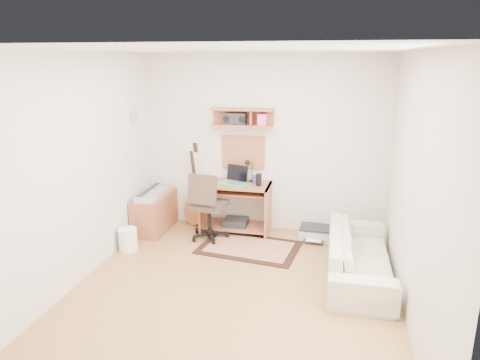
% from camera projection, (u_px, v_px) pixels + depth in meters
% --- Properties ---
extents(floor, '(3.60, 4.00, 0.01)m').
position_uv_depth(floor, '(233.00, 292.00, 4.89)').
color(floor, '#A37444').
rests_on(floor, ground).
extents(ceiling, '(3.60, 4.00, 0.01)m').
position_uv_depth(ceiling, '(232.00, 49.00, 4.18)').
color(ceiling, white).
rests_on(ceiling, ground).
extents(back_wall, '(3.60, 0.01, 2.60)m').
position_uv_depth(back_wall, '(264.00, 144.00, 6.42)').
color(back_wall, beige).
rests_on(back_wall, ground).
extents(left_wall, '(0.01, 4.00, 2.60)m').
position_uv_depth(left_wall, '(77.00, 171.00, 4.90)').
color(left_wall, beige).
rests_on(left_wall, ground).
extents(right_wall, '(0.01, 4.00, 2.60)m').
position_uv_depth(right_wall, '(417.00, 190.00, 4.17)').
color(right_wall, beige).
rests_on(right_wall, ground).
extents(wall_shelf, '(0.90, 0.25, 0.26)m').
position_uv_depth(wall_shelf, '(242.00, 117.00, 6.25)').
color(wall_shelf, '#995536').
rests_on(wall_shelf, back_wall).
extents(cork_board, '(0.64, 0.03, 0.49)m').
position_uv_depth(cork_board, '(243.00, 152.00, 6.49)').
color(cork_board, tan).
rests_on(cork_board, back_wall).
extents(wall_photo, '(0.02, 0.20, 0.15)m').
position_uv_depth(wall_photo, '(134.00, 116.00, 6.20)').
color(wall_photo, '#4C8CBF').
rests_on(wall_photo, left_wall).
extents(desk, '(1.00, 0.55, 0.75)m').
position_uv_depth(desk, '(236.00, 208.00, 6.48)').
color(desk, '#995536').
rests_on(desk, floor).
extents(laptop, '(0.43, 0.43, 0.26)m').
position_uv_depth(laptop, '(233.00, 175.00, 6.33)').
color(laptop, silver).
rests_on(laptop, desk).
extents(speaker, '(0.08, 0.08, 0.18)m').
position_uv_depth(speaker, '(259.00, 180.00, 6.24)').
color(speaker, black).
rests_on(speaker, desk).
extents(desk_lamp, '(0.11, 0.11, 0.34)m').
position_uv_depth(desk_lamp, '(252.00, 171.00, 6.42)').
color(desk_lamp, black).
rests_on(desk_lamp, desk).
extents(pencil_cup, '(0.08, 0.08, 0.11)m').
position_uv_depth(pencil_cup, '(255.00, 179.00, 6.40)').
color(pencil_cup, '#323A97').
rests_on(pencil_cup, desk).
extents(boombox, '(0.31, 0.14, 0.16)m').
position_uv_depth(boombox, '(235.00, 119.00, 6.27)').
color(boombox, black).
rests_on(boombox, wall_shelf).
extents(rug, '(1.43, 1.05, 0.02)m').
position_uv_depth(rug, '(249.00, 247.00, 6.00)').
color(rug, tan).
rests_on(rug, floor).
extents(task_chair, '(0.59, 0.59, 1.01)m').
position_uv_depth(task_chair, '(209.00, 205.00, 6.20)').
color(task_chair, '#3B2C23').
rests_on(task_chair, floor).
extents(cabinet, '(0.40, 0.90, 0.55)m').
position_uv_depth(cabinet, '(155.00, 212.00, 6.59)').
color(cabinet, '#995536').
rests_on(cabinet, floor).
extents(music_keyboard, '(0.26, 0.84, 0.07)m').
position_uv_depth(music_keyboard, '(153.00, 192.00, 6.51)').
color(music_keyboard, '#B2B5BA').
rests_on(music_keyboard, cabinet).
extents(guitar, '(0.38, 0.29, 1.29)m').
position_uv_depth(guitar, '(194.00, 185.00, 6.68)').
color(guitar, '#A35D32').
rests_on(guitar, floor).
extents(waste_basket, '(0.27, 0.27, 0.30)m').
position_uv_depth(waste_basket, '(128.00, 239.00, 5.91)').
color(waste_basket, white).
rests_on(waste_basket, floor).
extents(printer, '(0.47, 0.37, 0.17)m').
position_uv_depth(printer, '(315.00, 233.00, 6.30)').
color(printer, '#A5A8AA').
rests_on(printer, floor).
extents(sofa, '(0.54, 1.84, 0.72)m').
position_uv_depth(sofa, '(360.00, 248.00, 5.15)').
color(sofa, '#BBB594').
rests_on(sofa, floor).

